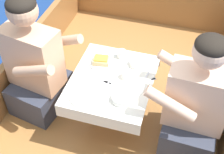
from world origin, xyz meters
TOP-DOWN VIEW (x-y plane):
  - ground_plane at (0.00, 0.00)m, footprint 60.00×60.00m
  - boat_deck at (0.00, 0.00)m, footprint 1.78×2.88m
  - gunwale_port at (-0.86, 0.00)m, footprint 0.06×2.88m
  - bow_coaming at (0.00, 1.41)m, footprint 1.66×0.06m
  - cockpit_table at (0.00, -0.04)m, footprint 0.58×0.69m
  - person_port at (-0.59, -0.06)m, footprint 0.57×0.51m
  - person_starboard at (0.59, -0.10)m, footprint 0.53×0.45m
  - plate_sandwich at (-0.12, 0.10)m, footprint 0.18×0.18m
  - plate_bread at (-0.13, -0.25)m, footprint 0.21×0.21m
  - sandwich at (-0.12, 0.10)m, footprint 0.13×0.11m
  - bowl_port_near at (0.12, -0.21)m, footprint 0.13×0.13m
  - bowl_starboard_near at (0.14, 0.16)m, footprint 0.11×0.11m
  - coffee_cup_port at (0.09, 0.01)m, footprint 0.09×0.06m
  - coffee_cup_starboard at (0.00, 0.21)m, footprint 0.09×0.06m
  - utensil_knife_port at (-0.03, -0.09)m, footprint 0.05×0.17m
  - utensil_knife_starboard at (0.05, -0.14)m, footprint 0.12×0.14m
  - utensil_spoon_starboard at (0.23, 0.09)m, footprint 0.05×0.17m
  - utensil_fork_port at (0.02, -0.09)m, footprint 0.17×0.05m
  - utensil_fork_starboard at (0.25, 0.01)m, footprint 0.13×0.14m
  - utensil_spoon_center at (-0.22, -0.16)m, footprint 0.11×0.15m

SIDE VIEW (x-z plane):
  - ground_plane at x=0.00m, z-range 0.00..0.00m
  - boat_deck at x=0.00m, z-range 0.00..0.25m
  - gunwale_port at x=-0.86m, z-range 0.25..0.63m
  - bow_coaming at x=0.00m, z-range 0.25..0.68m
  - cockpit_table at x=0.00m, z-range 0.41..0.84m
  - person_starboard at x=0.59m, z-range 0.16..1.12m
  - person_port at x=-0.59m, z-range 0.16..1.16m
  - utensil_knife_port at x=-0.03m, z-range 0.68..0.69m
  - utensil_knife_starboard at x=0.05m, z-range 0.68..0.69m
  - utensil_fork_port at x=0.02m, z-range 0.68..0.69m
  - utensil_fork_starboard at x=0.25m, z-range 0.68..0.69m
  - utensil_spoon_starboard at x=0.23m, z-range 0.68..0.69m
  - utensil_spoon_center at x=-0.22m, z-range 0.68..0.69m
  - plate_sandwich at x=-0.12m, z-range 0.68..0.69m
  - plate_bread at x=-0.13m, z-range 0.68..0.69m
  - bowl_starboard_near at x=0.14m, z-range 0.68..0.72m
  - bowl_port_near at x=0.12m, z-range 0.68..0.72m
  - coffee_cup_port at x=0.09m, z-range 0.68..0.74m
  - sandwich at x=-0.12m, z-range 0.69..0.74m
  - coffee_cup_starboard at x=0.00m, z-range 0.68..0.75m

